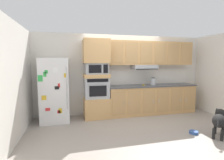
{
  "coord_description": "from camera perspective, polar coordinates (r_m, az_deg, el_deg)",
  "views": [
    {
      "loc": [
        -1.65,
        -4.24,
        1.66
      ],
      "look_at": [
        -0.55,
        0.29,
        1.16
      ],
      "focal_mm": 27.49,
      "sensor_mm": 36.0,
      "label": 1
    }
  ],
  "objects": [
    {
      "name": "ground_plane",
      "position": [
        4.84,
        7.36,
        -14.0
      ],
      "size": [
        9.6,
        9.6,
        0.0
      ],
      "primitive_type": "plane",
      "color": "#9E9389"
    },
    {
      "name": "electric_kettle",
      "position": [
        5.59,
        13.51,
        -0.5
      ],
      "size": [
        0.17,
        0.17,
        0.24
      ],
      "color": "#A8AAAF",
      "rests_on": "countertop_slab"
    },
    {
      "name": "built_in_oven",
      "position": [
        5.1,
        -5.2,
        -2.49
      ],
      "size": [
        0.7,
        0.62,
        0.6
      ],
      "color": "#A8AAAF",
      "rests_on": "oven_base_cabinet"
    },
    {
      "name": "screwdriver",
      "position": [
        5.44,
        10.51,
        -1.66
      ],
      "size": [
        0.15,
        0.16,
        0.03
      ],
      "color": "yellow",
      "rests_on": "countertop_slab"
    },
    {
      "name": "side_panel_right",
      "position": [
        6.16,
        32.65,
        1.33
      ],
      "size": [
        0.12,
        7.1,
        2.5
      ],
      "primitive_type": "cube",
      "color": "white",
      "rests_on": "ground"
    },
    {
      "name": "dog_food_bowl",
      "position": [
        4.56,
        25.54,
        -15.39
      ],
      "size": [
        0.2,
        0.2,
        0.06
      ],
      "color": "#3359A5",
      "rests_on": "ground"
    },
    {
      "name": "oven_base_cabinet",
      "position": [
        5.22,
        -5.14,
        -9.01
      ],
      "size": [
        0.74,
        0.62,
        0.6
      ],
      "primitive_type": "cube",
      "color": "tan",
      "rests_on": "ground"
    },
    {
      "name": "back_kitchen_wall",
      "position": [
        5.61,
        3.46,
        1.9
      ],
      "size": [
        6.2,
        0.12,
        2.5
      ],
      "primitive_type": "cube",
      "color": "silver",
      "rests_on": "ground"
    },
    {
      "name": "upper_cabinet_with_hood",
      "position": [
        5.7,
        12.63,
        8.38
      ],
      "size": [
        2.84,
        0.48,
        0.88
      ],
      "color": "tan",
      "rests_on": "backsplash_panel"
    },
    {
      "name": "lower_cabinet_run",
      "position": [
        5.72,
        13.01,
        -6.37
      ],
      "size": [
        2.84,
        0.63,
        0.88
      ],
      "color": "tan",
      "rests_on": "ground"
    },
    {
      "name": "side_panel_left",
      "position": [
        4.41,
        -28.72,
        0.03
      ],
      "size": [
        0.12,
        7.1,
        2.5
      ],
      "primitive_type": "cube",
      "color": "silver",
      "rests_on": "ground"
    },
    {
      "name": "dog",
      "position": [
        4.59,
        32.13,
        -11.12
      ],
      "size": [
        0.73,
        0.64,
        0.58
      ],
      "rotation": [
        0.0,
        0.0,
        0.71
      ],
      "color": "black",
      "rests_on": "ground"
    },
    {
      "name": "countertop_slab",
      "position": [
        5.64,
        13.1,
        -1.79
      ],
      "size": [
        2.88,
        0.64,
        0.04
      ],
      "primitive_type": "cube",
      "color": "#4C4C51",
      "rests_on": "lower_cabinet_run"
    },
    {
      "name": "appliance_upper_cabinet",
      "position": [
        5.05,
        -5.32,
        9.49
      ],
      "size": [
        0.74,
        0.62,
        0.68
      ],
      "primitive_type": "cube",
      "color": "tan",
      "rests_on": "microwave"
    },
    {
      "name": "microwave",
      "position": [
        5.04,
        -5.26,
        3.81
      ],
      "size": [
        0.64,
        0.54,
        0.32
      ],
      "color": "#A8AAAF",
      "rests_on": "appliance_mid_shelf"
    },
    {
      "name": "refrigerator",
      "position": [
        5.0,
        -18.46,
        -3.18
      ],
      "size": [
        0.76,
        0.73,
        1.76
      ],
      "color": "white",
      "rests_on": "ground"
    },
    {
      "name": "appliance_mid_shelf",
      "position": [
        5.06,
        -5.24,
        1.44
      ],
      "size": [
        0.74,
        0.62,
        0.1
      ],
      "primitive_type": "cube",
      "color": "tan",
      "rests_on": "built_in_oven"
    },
    {
      "name": "backsplash_panel",
      "position": [
        5.87,
        11.9,
        1.18
      ],
      "size": [
        2.88,
        0.02,
        0.5
      ],
      "primitive_type": "cube",
      "color": "silver",
      "rests_on": "countertop_slab"
    }
  ]
}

